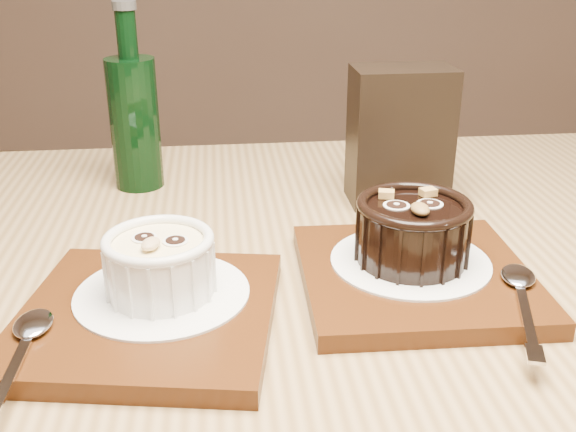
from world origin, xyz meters
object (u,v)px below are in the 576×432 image
tray_left (148,316)px  ramekin_white (160,262)px  ramekin_dark (413,228)px  table (296,386)px  condiment_stand (400,136)px  green_bottle (134,118)px  tray_right (415,277)px

tray_left → ramekin_white: bearing=65.6°
ramekin_dark → ramekin_white: bearing=-171.8°
table → condiment_stand: bearing=60.6°
condiment_stand → green_bottle: 0.28m
condiment_stand → tray_right: bearing=-94.5°
table → tray_left: (-0.11, -0.05, 0.10)m
ramekin_white → green_bottle: (-0.07, 0.27, 0.03)m
table → tray_left: size_ratio=7.06×
ramekin_dark → condiment_stand: size_ratio=0.66×
tray_left → tray_right: same height
tray_right → ramekin_dark: size_ratio=1.96×
table → ramekin_dark: 0.17m
condiment_stand → ramekin_white: bearing=-133.5°
tray_right → condiment_stand: condiment_stand is taller
ramekin_white → condiment_stand: (0.21, 0.22, 0.03)m
ramekin_white → green_bottle: green_bottle is taller
tray_left → ramekin_dark: (0.20, 0.07, 0.04)m
table → tray_left: tray_left is taller
ramekin_dark → tray_right: bearing=-84.8°
green_bottle → tray_left: bearing=-78.3°
table → tray_left: bearing=-157.5°
table → ramekin_dark: ramekin_dark is taller
ramekin_dark → tray_left: bearing=-167.6°
ramekin_white → tray_right: size_ratio=0.45×
condiment_stand → ramekin_dark: bearing=-95.5°
table → condiment_stand: (0.11, 0.20, 0.16)m
tray_right → ramekin_white: bearing=-168.9°
ramekin_white → tray_left: bearing=-100.6°
tray_left → tray_right: bearing=15.4°
table → tray_right: size_ratio=7.06×
condiment_stand → green_bottle: (-0.28, 0.05, 0.01)m
tray_left → condiment_stand: 0.33m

